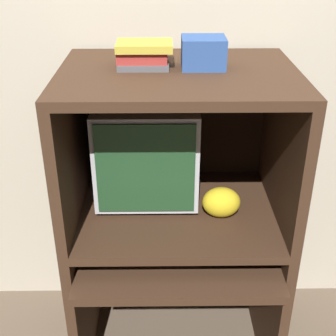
% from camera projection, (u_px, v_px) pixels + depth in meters
% --- Properties ---
extents(wall_back, '(6.00, 0.06, 2.60)m').
position_uv_depth(wall_back, '(175.00, 65.00, 2.10)').
color(wall_back, '#B2A893').
rests_on(wall_back, ground_plane).
extents(desk_base, '(0.89, 0.74, 0.66)m').
position_uv_depth(desk_base, '(176.00, 282.00, 2.12)').
color(desk_base, '#382316').
rests_on(desk_base, ground_plane).
extents(desk_monitor_shelf, '(0.89, 0.66, 0.13)m').
position_uv_depth(desk_monitor_shelf, '(177.00, 214.00, 2.01)').
color(desk_monitor_shelf, '#382316').
rests_on(desk_monitor_shelf, desk_base).
extents(hutch_upper, '(0.89, 0.66, 0.60)m').
position_uv_depth(hutch_upper, '(178.00, 119.00, 1.83)').
color(hutch_upper, '#382316').
rests_on(hutch_upper, desk_monitor_shelf).
extents(crt_monitor, '(0.42, 0.37, 0.44)m').
position_uv_depth(crt_monitor, '(147.00, 150.00, 1.98)').
color(crt_monitor, '#B2B2B7').
rests_on(crt_monitor, desk_monitor_shelf).
extents(keyboard, '(0.42, 0.15, 0.03)m').
position_uv_depth(keyboard, '(149.00, 252.00, 1.91)').
color(keyboard, beige).
rests_on(keyboard, desk_base).
extents(mouse, '(0.06, 0.04, 0.03)m').
position_uv_depth(mouse, '(214.00, 252.00, 1.91)').
color(mouse, '#28282B').
rests_on(mouse, desk_base).
extents(snack_bag, '(0.16, 0.12, 0.13)m').
position_uv_depth(snack_bag, '(221.00, 202.00, 1.92)').
color(snack_bag, gold).
rests_on(snack_bag, desk_monitor_shelf).
extents(book_stack, '(0.21, 0.15, 0.09)m').
position_uv_depth(book_stack, '(143.00, 54.00, 1.73)').
color(book_stack, '#4C4C51').
rests_on(book_stack, hutch_upper).
extents(storage_box, '(0.16, 0.14, 0.11)m').
position_uv_depth(storage_box, '(203.00, 53.00, 1.72)').
color(storage_box, navy).
rests_on(storage_box, hutch_upper).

